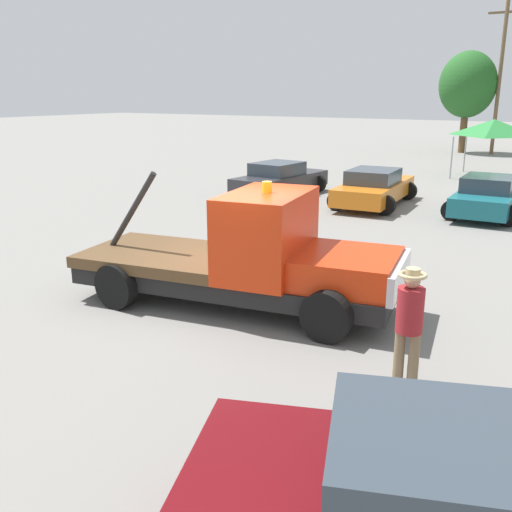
{
  "coord_description": "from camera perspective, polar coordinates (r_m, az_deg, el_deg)",
  "views": [
    {
      "loc": [
        5.78,
        -8.77,
        3.99
      ],
      "look_at": [
        0.5,
        0.0,
        1.05
      ],
      "focal_mm": 40.0,
      "sensor_mm": 36.0,
      "label": 1
    }
  ],
  "objects": [
    {
      "name": "utility_pole",
      "position": [
        41.74,
        23.24,
        16.6
      ],
      "size": [
        2.2,
        0.24,
        10.06
      ],
      "color": "brown",
      "rests_on": "ground"
    },
    {
      "name": "tow_truck",
      "position": [
        10.78,
        -0.35,
        -0.32
      ],
      "size": [
        6.51,
        3.07,
        2.51
      ],
      "rotation": [
        0.0,
        0.0,
        0.16
      ],
      "color": "black",
      "rests_on": "ground"
    },
    {
      "name": "parked_car_teal",
      "position": [
        20.74,
        22.2,
        5.58
      ],
      "size": [
        2.41,
        4.65,
        1.34
      ],
      "rotation": [
        0.0,
        0.0,
        1.59
      ],
      "color": "#196670",
      "rests_on": "ground"
    },
    {
      "name": "person_near_truck",
      "position": [
        8.14,
        15.09,
        -5.97
      ],
      "size": [
        0.38,
        0.38,
        1.73
      ],
      "rotation": [
        0.0,
        0.0,
        4.74
      ],
      "color": "#847051",
      "rests_on": "ground"
    },
    {
      "name": "canopy_tent_green",
      "position": [
        30.16,
        22.68,
        11.75
      ],
      "size": [
        3.07,
        3.07,
        2.76
      ],
      "color": "#9E9EA3",
      "rests_on": "ground"
    },
    {
      "name": "parked_car_orange",
      "position": [
        21.36,
        11.73,
        6.71
      ],
      "size": [
        2.6,
        4.91,
        1.34
      ],
      "rotation": [
        0.0,
        0.0,
        1.63
      ],
      "color": "orange",
      "rests_on": "ground"
    },
    {
      "name": "parked_car_charcoal",
      "position": [
        23.03,
        2.38,
        7.68
      ],
      "size": [
        2.64,
        4.72,
        1.34
      ],
      "rotation": [
        0.0,
        0.0,
        1.47
      ],
      "color": "#2D2D33",
      "rests_on": "ground"
    },
    {
      "name": "tree_left",
      "position": [
        42.16,
        20.41,
        15.74
      ],
      "size": [
        3.73,
        3.73,
        6.66
      ],
      "color": "brown",
      "rests_on": "ground"
    },
    {
      "name": "ground_plane",
      "position": [
        11.23,
        -2.19,
        -4.79
      ],
      "size": [
        160.0,
        160.0,
        0.0
      ],
      "primitive_type": "plane",
      "color": "gray"
    },
    {
      "name": "foreground_car",
      "position": [
        5.54,
        21.96,
        -22.39
      ],
      "size": [
        5.61,
        3.61,
        1.34
      ],
      "rotation": [
        0.0,
        0.0,
        0.34
      ],
      "color": "#5B0A0F",
      "rests_on": "ground"
    }
  ]
}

